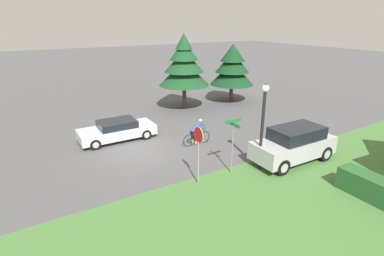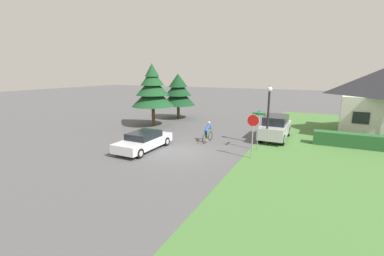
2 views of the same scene
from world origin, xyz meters
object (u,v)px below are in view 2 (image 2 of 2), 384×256
at_px(street_name_sign, 258,123).
at_px(conifer_tall_near, 153,90).
at_px(conifer_tall_far, 178,92).
at_px(stop_sign, 253,127).
at_px(cyclist, 207,132).
at_px(street_lamp, 269,108).
at_px(sedan_left_lane, 144,141).
at_px(parked_suv_right, 275,127).

xyz_separation_m(street_name_sign, conifer_tall_near, (-11.00, 3.63, 1.66)).
relative_size(street_name_sign, conifer_tall_far, 0.54).
distance_m(stop_sign, conifer_tall_far, 15.06).
xyz_separation_m(cyclist, street_lamp, (4.22, 1.07, 2.00)).
xyz_separation_m(sedan_left_lane, cyclist, (3.13, 3.80, 0.11)).
bearing_deg(sedan_left_lane, conifer_tall_near, 30.04).
relative_size(stop_sign, conifer_tall_far, 0.54).
distance_m(cyclist, conifer_tall_far, 10.86).
bearing_deg(street_name_sign, sedan_left_lane, -154.12).
relative_size(parked_suv_right, stop_sign, 1.67).
xyz_separation_m(street_lamp, street_name_sign, (-0.36, -1.48, -0.85)).
xyz_separation_m(conifer_tall_near, conifer_tall_far, (0.18, 4.78, -0.48)).
relative_size(street_lamp, conifer_tall_near, 0.71).
relative_size(sedan_left_lane, parked_suv_right, 1.00).
height_order(street_name_sign, conifer_tall_far, conifer_tall_far).
bearing_deg(street_lamp, cyclist, -165.75).
bearing_deg(parked_suv_right, cyclist, 126.22).
xyz_separation_m(street_name_sign, conifer_tall_far, (-10.83, 8.41, 1.18)).
distance_m(parked_suv_right, conifer_tall_near, 11.92).
distance_m(parked_suv_right, street_lamp, 2.77).
bearing_deg(street_name_sign, conifer_tall_far, 142.17).
bearing_deg(stop_sign, cyclist, -30.40).
height_order(cyclist, conifer_tall_near, conifer_tall_near).
height_order(stop_sign, conifer_tall_near, conifer_tall_near).
bearing_deg(parked_suv_right, conifer_tall_far, 68.20).
bearing_deg(conifer_tall_far, sedan_left_lane, -72.01).
xyz_separation_m(parked_suv_right, conifer_tall_near, (-11.63, 0.07, 2.61)).
xyz_separation_m(cyclist, conifer_tall_near, (-7.14, 3.22, 2.81)).
bearing_deg(conifer_tall_near, sedan_left_lane, -60.28).
xyz_separation_m(cyclist, parked_suv_right, (4.49, 3.16, 0.20)).
distance_m(parked_suv_right, street_name_sign, 3.74).
bearing_deg(sedan_left_lane, parked_suv_right, -47.31).
xyz_separation_m(sedan_left_lane, parked_suv_right, (7.62, 6.95, 0.31)).
bearing_deg(conifer_tall_far, street_name_sign, -37.83).
bearing_deg(conifer_tall_far, parked_suv_right, -22.93).
xyz_separation_m(sedan_left_lane, street_lamp, (7.35, 4.87, 2.11)).
bearing_deg(conifer_tall_far, stop_sign, -43.51).
relative_size(cyclist, street_lamp, 0.42).
relative_size(sedan_left_lane, street_lamp, 1.06).
xyz_separation_m(stop_sign, street_name_sign, (-0.06, 1.93, -0.07)).
height_order(sedan_left_lane, conifer_tall_near, conifer_tall_near).
bearing_deg(street_lamp, street_name_sign, -103.61).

